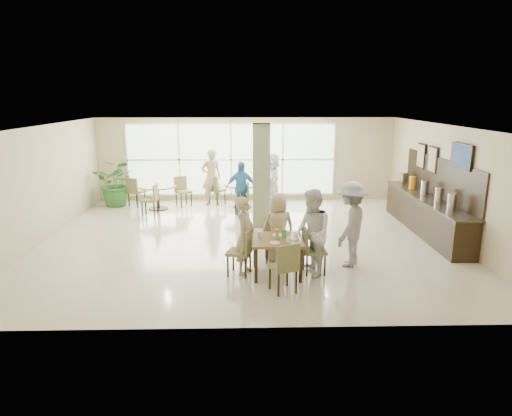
{
  "coord_description": "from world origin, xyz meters",
  "views": [
    {
      "loc": [
        -0.05,
        -10.91,
        3.49
      ],
      "look_at": [
        0.2,
        -1.2,
        1.1
      ],
      "focal_mm": 32.0,
      "sensor_mm": 36.0,
      "label": 1
    }
  ],
  "objects_px": {
    "round_table_right": "(242,189)",
    "adult_standing": "(211,177)",
    "buffet_counter": "(426,212)",
    "teen_left": "(245,236)",
    "adult_a": "(241,188)",
    "adult_b": "(272,180)",
    "teen_standing": "(351,224)",
    "teen_far": "(278,227)",
    "round_table_left": "(158,191)",
    "teen_right": "(312,233)",
    "potted_plant": "(117,183)",
    "main_table": "(277,243)"
  },
  "relations": [
    {
      "from": "teen_right",
      "to": "round_table_right",
      "type": "bearing_deg",
      "value": -177.94
    },
    {
      "from": "teen_far",
      "to": "adult_standing",
      "type": "distance_m",
      "value": 5.64
    },
    {
      "from": "buffet_counter",
      "to": "teen_standing",
      "type": "height_order",
      "value": "buffet_counter"
    },
    {
      "from": "adult_a",
      "to": "potted_plant",
      "type": "bearing_deg",
      "value": 149.67
    },
    {
      "from": "buffet_counter",
      "to": "adult_b",
      "type": "height_order",
      "value": "buffet_counter"
    },
    {
      "from": "round_table_left",
      "to": "teen_left",
      "type": "relative_size",
      "value": 0.74
    },
    {
      "from": "buffet_counter",
      "to": "adult_standing",
      "type": "height_order",
      "value": "buffet_counter"
    },
    {
      "from": "round_table_left",
      "to": "adult_standing",
      "type": "bearing_deg",
      "value": 17.82
    },
    {
      "from": "teen_left",
      "to": "adult_b",
      "type": "xyz_separation_m",
      "value": [
        0.86,
        5.61,
        0.09
      ]
    },
    {
      "from": "round_table_right",
      "to": "adult_a",
      "type": "bearing_deg",
      "value": -92.55
    },
    {
      "from": "teen_standing",
      "to": "teen_left",
      "type": "bearing_deg",
      "value": -50.46
    },
    {
      "from": "round_table_right",
      "to": "buffet_counter",
      "type": "xyz_separation_m",
      "value": [
        4.83,
        -2.94,
        -0.03
      ]
    },
    {
      "from": "buffet_counter",
      "to": "potted_plant",
      "type": "relative_size",
      "value": 3.1
    },
    {
      "from": "main_table",
      "to": "adult_a",
      "type": "xyz_separation_m",
      "value": [
        -0.75,
        4.95,
        0.13
      ]
    },
    {
      "from": "teen_left",
      "to": "teen_far",
      "type": "height_order",
      "value": "teen_left"
    },
    {
      "from": "main_table",
      "to": "adult_standing",
      "type": "xyz_separation_m",
      "value": [
        -1.72,
        6.11,
        0.26
      ]
    },
    {
      "from": "teen_far",
      "to": "adult_b",
      "type": "bearing_deg",
      "value": -106.3
    },
    {
      "from": "teen_right",
      "to": "adult_a",
      "type": "relative_size",
      "value": 1.09
    },
    {
      "from": "teen_standing",
      "to": "adult_b",
      "type": "distance_m",
      "value": 5.4
    },
    {
      "from": "potted_plant",
      "to": "teen_far",
      "type": "xyz_separation_m",
      "value": [
        4.84,
        -5.28,
        -0.0
      ]
    },
    {
      "from": "round_table_right",
      "to": "potted_plant",
      "type": "xyz_separation_m",
      "value": [
        -4.05,
        0.26,
        0.17
      ]
    },
    {
      "from": "main_table",
      "to": "teen_left",
      "type": "xyz_separation_m",
      "value": [
        -0.63,
        0.1,
        0.13
      ]
    },
    {
      "from": "round_table_right",
      "to": "potted_plant",
      "type": "relative_size",
      "value": 0.77
    },
    {
      "from": "buffet_counter",
      "to": "round_table_left",
      "type": "bearing_deg",
      "value": 159.94
    },
    {
      "from": "round_table_right",
      "to": "teen_right",
      "type": "relative_size",
      "value": 0.67
    },
    {
      "from": "round_table_left",
      "to": "teen_right",
      "type": "distance_m",
      "value": 6.93
    },
    {
      "from": "teen_right",
      "to": "adult_a",
      "type": "xyz_separation_m",
      "value": [
        -1.44,
        4.98,
        -0.08
      ]
    },
    {
      "from": "teen_left",
      "to": "adult_standing",
      "type": "relative_size",
      "value": 0.86
    },
    {
      "from": "main_table",
      "to": "round_table_left",
      "type": "distance_m",
      "value": 6.52
    },
    {
      "from": "teen_left",
      "to": "adult_a",
      "type": "bearing_deg",
      "value": 19.95
    },
    {
      "from": "buffet_counter",
      "to": "round_table_right",
      "type": "bearing_deg",
      "value": 148.63
    },
    {
      "from": "main_table",
      "to": "adult_a",
      "type": "distance_m",
      "value": 5.01
    },
    {
      "from": "potted_plant",
      "to": "adult_b",
      "type": "relative_size",
      "value": 0.87
    },
    {
      "from": "teen_left",
      "to": "teen_far",
      "type": "relative_size",
      "value": 1.04
    },
    {
      "from": "teen_left",
      "to": "main_table",
      "type": "bearing_deg",
      "value": -80.17
    },
    {
      "from": "teen_standing",
      "to": "teen_far",
      "type": "bearing_deg",
      "value": -71.13
    },
    {
      "from": "buffet_counter",
      "to": "adult_a",
      "type": "distance_m",
      "value": 5.31
    },
    {
      "from": "adult_b",
      "to": "adult_standing",
      "type": "height_order",
      "value": "adult_standing"
    },
    {
      "from": "teen_standing",
      "to": "adult_b",
      "type": "bearing_deg",
      "value": -136.11
    },
    {
      "from": "teen_far",
      "to": "adult_a",
      "type": "height_order",
      "value": "adult_a"
    },
    {
      "from": "teen_right",
      "to": "teen_far",
      "type": "bearing_deg",
      "value": -153.74
    },
    {
      "from": "main_table",
      "to": "adult_standing",
      "type": "relative_size",
      "value": 0.55
    },
    {
      "from": "potted_plant",
      "to": "adult_b",
      "type": "distance_m",
      "value": 5.01
    },
    {
      "from": "round_table_right",
      "to": "teen_standing",
      "type": "xyz_separation_m",
      "value": [
        2.28,
        -5.29,
        0.31
      ]
    },
    {
      "from": "round_table_left",
      "to": "teen_right",
      "type": "xyz_separation_m",
      "value": [
        4.07,
        -5.6,
        0.28
      ]
    },
    {
      "from": "round_table_left",
      "to": "teen_standing",
      "type": "xyz_separation_m",
      "value": [
        4.95,
        -5.09,
        0.31
      ]
    },
    {
      "from": "buffet_counter",
      "to": "teen_right",
      "type": "height_order",
      "value": "buffet_counter"
    },
    {
      "from": "teen_left",
      "to": "adult_b",
      "type": "relative_size",
      "value": 0.9
    },
    {
      "from": "round_table_right",
      "to": "adult_standing",
      "type": "relative_size",
      "value": 0.63
    },
    {
      "from": "buffet_counter",
      "to": "adult_a",
      "type": "bearing_deg",
      "value": 156.52
    }
  ]
}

